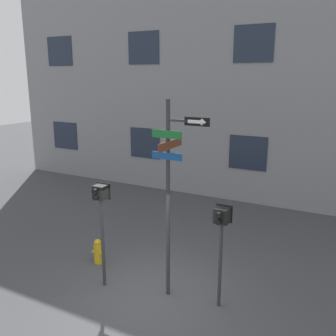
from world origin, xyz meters
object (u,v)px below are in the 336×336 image
Objects in this scene: street_sign_pole at (171,185)px; fire_hydrant at (98,252)px; pedestrian_signal_left at (101,208)px; pedestrian_signal_right at (221,230)px.

fire_hydrant is (-2.50, 0.45, -2.39)m from street_sign_pole.
street_sign_pole reaches higher than fire_hydrant.
fire_hydrant is at bearing 169.82° from street_sign_pole.
fire_hydrant is (-0.85, 0.84, -1.68)m from pedestrian_signal_left.
street_sign_pole is 1.85m from pedestrian_signal_left.
pedestrian_signal_right is at bearing 10.40° from pedestrian_signal_left.
pedestrian_signal_left is 1.10× the size of pedestrian_signal_right.
pedestrian_signal_right is 3.36× the size of fire_hydrant.
pedestrian_signal_left is at bearing -169.60° from pedestrian_signal_right.
fire_hydrant is at bearing 174.92° from pedestrian_signal_right.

